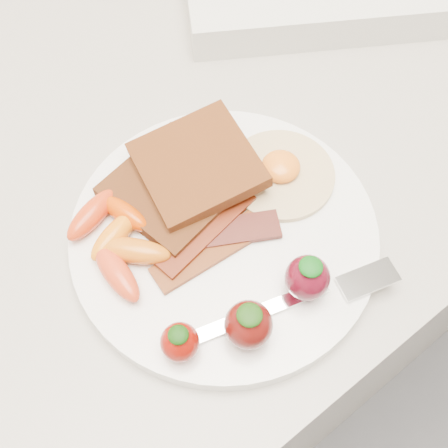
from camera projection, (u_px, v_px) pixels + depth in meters
counter at (166, 315)px, 0.94m from camera, size 2.00×0.60×0.90m
plate at (224, 235)px, 0.50m from camera, size 0.27×0.27×0.02m
toast_lower at (173, 188)px, 0.50m from camera, size 0.12×0.12×0.01m
toast_upper at (197, 165)px, 0.50m from camera, size 0.12×0.12×0.02m
fried_egg at (281, 172)px, 0.51m from camera, size 0.13×0.13×0.02m
bacon_strips at (211, 237)px, 0.48m from camera, size 0.12×0.07×0.01m
baby_carrots at (116, 239)px, 0.47m from camera, size 0.07×0.11×0.02m
strawberries at (257, 310)px, 0.43m from camera, size 0.14×0.06×0.05m
fork at (310, 297)px, 0.45m from camera, size 0.18×0.07×0.00m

